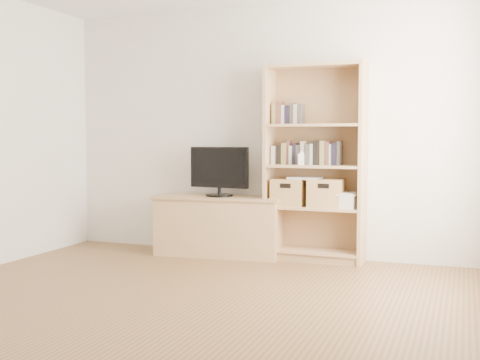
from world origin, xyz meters
The scene contains 12 objects.
floor centered at (0.00, 0.00, 0.00)m, with size 4.50×5.00×0.01m, color brown.
back_wall centered at (0.00, 2.50, 1.30)m, with size 4.50×0.02×2.60m, color silver.
tv_stand centered at (-0.45, 2.26, 0.30)m, with size 1.30×0.49×0.59m, color tan.
bookshelf centered at (0.55, 2.33, 0.98)m, with size 0.98×0.35×1.96m, color tan.
television centered at (-0.45, 2.26, 0.88)m, with size 0.66×0.05×0.52m, color black.
books_row_mid centered at (0.55, 2.35, 1.06)m, with size 0.77×0.15×0.21m, color #B2AD98.
books_row_upper centered at (0.33, 2.35, 1.46)m, with size 0.38×0.14×0.20m, color #B2AD98.
baby_monitor centered at (0.44, 2.22, 1.02)m, with size 0.06×0.04×0.11m, color white.
basket_left centered at (0.29, 2.32, 0.68)m, with size 0.33×0.27×0.27m, color #AB8A4D.
basket_right centered at (0.67, 2.32, 0.68)m, with size 0.34×0.28×0.28m, color #AB8A4D.
laptop centered at (0.46, 2.32, 0.83)m, with size 0.31×0.22×0.02m, color white.
magazine_stack centered at (0.89, 2.31, 0.61)m, with size 0.19×0.28×0.13m, color silver.
Camera 1 is at (1.95, -3.51, 1.22)m, focal length 45.00 mm.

